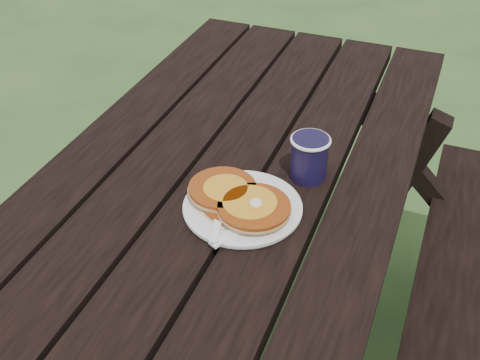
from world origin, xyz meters
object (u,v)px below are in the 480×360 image
(coffee_cup, at_px, (309,155))
(plate, at_px, (243,208))
(pancake_stack, at_px, (239,200))
(picnic_table, at_px, (207,332))

(coffee_cup, bearing_deg, plate, -120.05)
(pancake_stack, xyz_separation_m, coffee_cup, (0.10, 0.15, 0.03))
(picnic_table, height_order, coffee_cup, coffee_cup)
(pancake_stack, bearing_deg, picnic_table, -165.20)
(pancake_stack, bearing_deg, coffee_cup, 58.29)
(coffee_cup, bearing_deg, picnic_table, -134.17)
(plate, distance_m, coffee_cup, 0.18)
(picnic_table, xyz_separation_m, plate, (0.08, 0.02, 0.39))
(picnic_table, bearing_deg, plate, 14.80)
(pancake_stack, bearing_deg, plate, 14.81)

